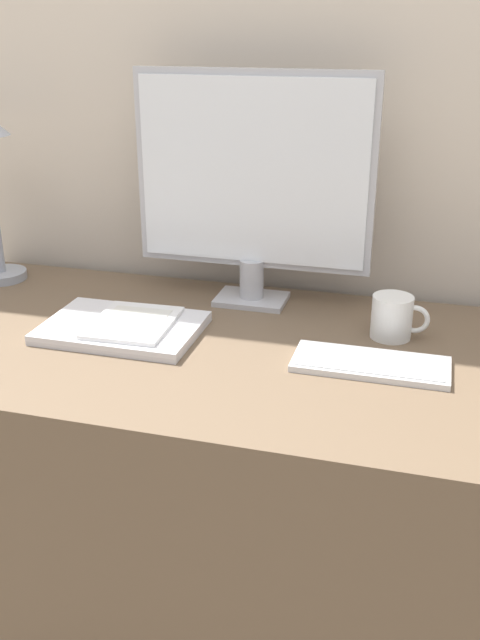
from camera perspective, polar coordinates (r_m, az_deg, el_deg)
The scene contains 7 objects.
wall_back at distance 1.64m, azimuth 1.76°, elevation 18.60°, with size 3.60×0.05×2.40m.
desk at distance 1.58m, azimuth -2.15°, elevation -14.22°, with size 1.36×0.67×0.74m.
monitor at distance 1.51m, azimuth 1.01°, elevation 10.93°, with size 0.51×0.11×0.49m.
keyboard at distance 1.31m, azimuth 10.41°, elevation -3.47°, with size 0.28×0.12×0.01m.
laptop at distance 1.44m, azimuth -9.40°, elevation -0.63°, with size 0.31×0.22×0.02m.
ereader at distance 1.43m, azimuth -8.55°, elevation -0.20°, with size 0.16×0.19×0.01m.
coffee_mug at distance 1.42m, azimuth 12.14°, elevation 0.23°, with size 0.11×0.08×0.09m.
Camera 1 is at (0.39, -1.01, 1.32)m, focal length 40.00 mm.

